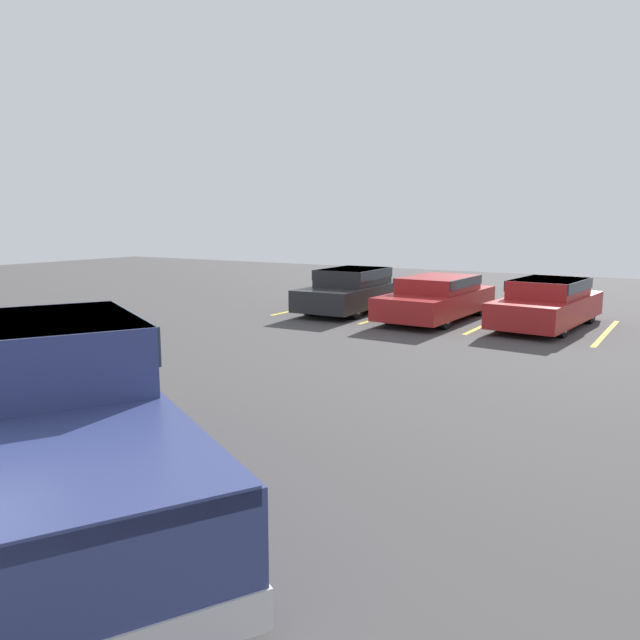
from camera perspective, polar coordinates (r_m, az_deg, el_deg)
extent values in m
cube|color=yellow|center=(19.73, -0.94, 1.21)|extent=(0.12, 4.16, 0.01)
cube|color=yellow|center=(18.35, 6.64, 0.54)|extent=(0.12, 4.16, 0.01)
cube|color=yellow|center=(17.34, 15.26, -0.23)|extent=(0.12, 4.16, 0.01)
cube|color=yellow|center=(16.78, 24.70, -1.06)|extent=(0.12, 4.16, 0.01)
cube|color=navy|center=(6.46, -23.71, -10.08)|extent=(5.96, 4.48, 0.92)
cube|color=navy|center=(6.53, -24.40, -2.75)|extent=(2.67, 2.56, 0.66)
cube|color=#2D3842|center=(6.51, -24.49, -1.48)|extent=(2.66, 2.59, 0.36)
cube|color=navy|center=(4.62, -21.75, -12.19)|extent=(2.76, 2.65, 0.13)
cylinder|color=black|center=(5.13, -12.12, -18.21)|extent=(0.85, 0.65, 0.80)
cylinder|color=#ADADB2|center=(5.13, -12.12, -18.21)|extent=(0.54, 0.49, 0.44)
cylinder|color=black|center=(8.27, -19.27, -7.79)|extent=(0.85, 0.65, 0.80)
cylinder|color=#ADADB2|center=(8.27, -19.27, -7.79)|extent=(0.54, 0.49, 0.44)
cube|color=#232326|center=(18.75, 2.92, 2.28)|extent=(1.91, 4.46, 0.62)
cube|color=#232326|center=(18.77, 3.06, 3.98)|extent=(1.61, 2.34, 0.48)
cube|color=#2D3842|center=(18.76, 3.06, 4.28)|extent=(1.68, 2.30, 0.29)
cylinder|color=black|center=(17.32, 3.20, 1.18)|extent=(0.26, 0.67, 0.66)
cylinder|color=#ADADB2|center=(17.32, 3.20, 1.18)|extent=(0.26, 0.38, 0.37)
cylinder|color=black|center=(18.00, -0.97, 1.50)|extent=(0.26, 0.67, 0.66)
cylinder|color=#ADADB2|center=(18.00, -0.97, 1.50)|extent=(0.26, 0.38, 0.37)
cylinder|color=black|center=(19.62, 6.49, 2.07)|extent=(0.26, 0.67, 0.66)
cylinder|color=#ADADB2|center=(19.62, 6.49, 2.07)|extent=(0.26, 0.38, 0.37)
cylinder|color=black|center=(20.22, 2.68, 2.34)|extent=(0.26, 0.67, 0.66)
cylinder|color=#ADADB2|center=(20.22, 2.68, 2.34)|extent=(0.26, 0.38, 0.37)
cube|color=maroon|center=(17.51, 10.63, 1.61)|extent=(1.89, 4.66, 0.60)
cube|color=maroon|center=(17.53, 10.80, 3.27)|extent=(1.62, 2.44, 0.41)
cube|color=#2D3842|center=(17.53, 10.81, 3.54)|extent=(1.69, 2.39, 0.25)
cylinder|color=black|center=(16.02, 11.28, 0.35)|extent=(0.24, 0.67, 0.66)
cylinder|color=#ADADB2|center=(16.02, 11.28, 0.35)|extent=(0.24, 0.37, 0.36)
cylinder|color=black|center=(16.63, 6.42, 0.79)|extent=(0.24, 0.67, 0.66)
cylinder|color=#ADADB2|center=(16.63, 6.42, 0.79)|extent=(0.24, 0.37, 0.36)
cylinder|color=black|center=(18.50, 14.39, 1.41)|extent=(0.24, 0.67, 0.66)
cylinder|color=#ADADB2|center=(18.50, 14.39, 1.41)|extent=(0.24, 0.37, 0.36)
cylinder|color=black|center=(19.04, 10.06, 1.77)|extent=(0.24, 0.67, 0.66)
cylinder|color=#ADADB2|center=(19.04, 10.06, 1.77)|extent=(0.24, 0.37, 0.36)
cube|color=maroon|center=(17.01, 20.04, 0.97)|extent=(2.07, 4.52, 0.62)
cube|color=maroon|center=(17.03, 20.22, 2.78)|extent=(1.69, 2.40, 0.45)
cube|color=#2D3842|center=(17.02, 20.24, 3.08)|extent=(1.75, 2.36, 0.27)
cylinder|color=black|center=(15.63, 21.17, -0.42)|extent=(0.29, 0.62, 0.60)
cylinder|color=#ADADB2|center=(15.63, 21.17, -0.42)|extent=(0.28, 0.35, 0.33)
cylinder|color=black|center=(16.06, 16.24, 0.08)|extent=(0.29, 0.62, 0.60)
cylinder|color=#ADADB2|center=(16.06, 16.24, 0.08)|extent=(0.28, 0.35, 0.33)
cylinder|color=black|center=(18.07, 23.36, 0.67)|extent=(0.29, 0.62, 0.60)
cylinder|color=#ADADB2|center=(18.07, 23.36, 0.67)|extent=(0.28, 0.35, 0.33)
cylinder|color=black|center=(18.45, 19.02, 1.08)|extent=(0.29, 0.62, 0.60)
cylinder|color=#ADADB2|center=(18.45, 19.02, 1.08)|extent=(0.28, 0.35, 0.33)
cube|color=#B7B2A8|center=(19.74, 17.62, 0.98)|extent=(1.74, 0.20, 0.14)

